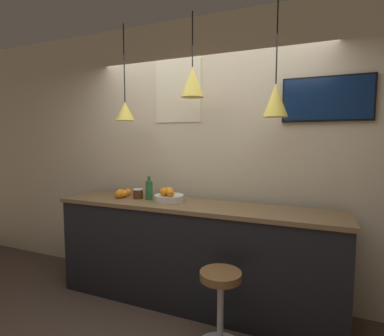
# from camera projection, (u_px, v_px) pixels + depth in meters

# --- Properties ---
(back_wall) EXTENTS (8.00, 0.06, 2.90)m
(back_wall) POSITION_uv_depth(u_px,v_px,m) (206.00, 156.00, 3.21)
(back_wall) COLOR beige
(back_wall) RESTS_ON ground_plane
(service_counter) EXTENTS (2.80, 0.57, 1.01)m
(service_counter) POSITION_uv_depth(u_px,v_px,m) (192.00, 254.00, 2.94)
(service_counter) COLOR black
(service_counter) RESTS_ON ground_plane
(bar_stool) EXTENTS (0.39, 0.39, 0.63)m
(bar_stool) POSITION_uv_depth(u_px,v_px,m) (220.00, 301.00, 2.29)
(bar_stool) COLOR #B7B7BC
(bar_stool) RESTS_ON ground_plane
(fruit_bowl) EXTENTS (0.30, 0.30, 0.15)m
(fruit_bowl) POSITION_uv_depth(u_px,v_px,m) (169.00, 196.00, 3.01)
(fruit_bowl) COLOR beige
(fruit_bowl) RESTS_ON service_counter
(orange_pile) EXTENTS (0.15, 0.26, 0.09)m
(orange_pile) POSITION_uv_depth(u_px,v_px,m) (122.00, 194.00, 3.23)
(orange_pile) COLOR orange
(orange_pile) RESTS_ON service_counter
(juice_bottle) EXTENTS (0.07, 0.07, 0.24)m
(juice_bottle) POSITION_uv_depth(u_px,v_px,m) (149.00, 190.00, 3.10)
(juice_bottle) COLOR #286B33
(juice_bottle) RESTS_ON service_counter
(spread_jar) EXTENTS (0.11, 0.11, 0.10)m
(spread_jar) POSITION_uv_depth(u_px,v_px,m) (138.00, 194.00, 3.16)
(spread_jar) COLOR #562D19
(spread_jar) RESTS_ON service_counter
(pendant_lamp_left) EXTENTS (0.20, 0.20, 0.98)m
(pendant_lamp_left) POSITION_uv_depth(u_px,v_px,m) (125.00, 111.00, 3.11)
(pendant_lamp_left) COLOR black
(pendant_lamp_middle) EXTENTS (0.22, 0.22, 0.78)m
(pendant_lamp_middle) POSITION_uv_depth(u_px,v_px,m) (192.00, 82.00, 2.79)
(pendant_lamp_middle) COLOR black
(pendant_lamp_right) EXTENTS (0.21, 0.21, 0.98)m
(pendant_lamp_right) POSITION_uv_depth(u_px,v_px,m) (276.00, 100.00, 2.52)
(pendant_lamp_right) COLOR black
(mounted_tv) EXTENTS (0.76, 0.04, 0.40)m
(mounted_tv) POSITION_uv_depth(u_px,v_px,m) (327.00, 99.00, 2.67)
(mounted_tv) COLOR black
(wall_poster) EXTENTS (0.53, 0.01, 0.67)m
(wall_poster) POSITION_uv_depth(u_px,v_px,m) (178.00, 91.00, 3.24)
(wall_poster) COLOR beige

